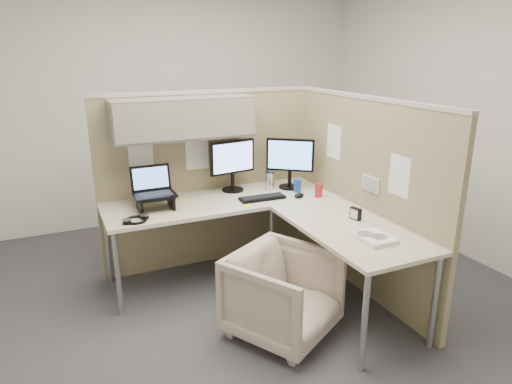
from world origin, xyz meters
name	(u,v)px	position (x,y,z in m)	size (l,w,h in m)	color
ground	(258,300)	(0.00, 0.00, 0.00)	(4.50, 4.50, 0.00)	#37373C
partition_back	(197,152)	(-0.22, 0.83, 1.10)	(2.00, 0.36, 1.63)	#988963
partition_right	(359,194)	(0.90, -0.07, 0.82)	(0.07, 2.03, 1.63)	#988963
desk	(265,215)	(0.12, 0.13, 0.69)	(2.00, 1.98, 0.73)	beige
office_chair	(283,291)	(-0.02, -0.48, 0.34)	(0.67, 0.62, 0.69)	#C1AC99
monitor_left	(232,161)	(0.08, 0.73, 1.00)	(0.44, 0.20, 0.47)	black
monitor_right	(290,159)	(0.60, 0.59, 1.00)	(0.37, 0.29, 0.47)	black
laptop_station	(154,193)	(-0.68, 0.54, 0.86)	(0.32, 0.28, 0.34)	black
keyboard	(262,198)	(0.22, 0.38, 0.74)	(0.40, 0.13, 0.02)	black
mouse	(299,195)	(0.54, 0.30, 0.75)	(0.10, 0.07, 0.04)	black
travel_mug	(270,180)	(0.41, 0.62, 0.82)	(0.08, 0.08, 0.17)	silver
soda_can_green	(319,190)	(0.70, 0.24, 0.79)	(0.07, 0.07, 0.12)	#B21E1E
soda_can_silver	(297,186)	(0.60, 0.45, 0.79)	(0.07, 0.07, 0.12)	#1E3FA5
sticky_note_c	(184,201)	(-0.41, 0.61, 0.73)	(0.08, 0.08, 0.01)	yellow
sticky_note_b	(247,206)	(0.02, 0.26, 0.73)	(0.08, 0.08, 0.01)	yellow
headphones	(136,220)	(-0.88, 0.30, 0.74)	(0.22, 0.22, 0.03)	black
paper_stack	(374,238)	(0.54, -0.73, 0.75)	(0.21, 0.27, 0.03)	white
desk_clock	(355,214)	(0.66, -0.35, 0.78)	(0.05, 0.10, 0.09)	black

